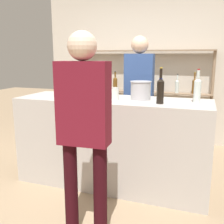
# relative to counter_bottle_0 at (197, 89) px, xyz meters

# --- Properties ---
(ground_plane) EXTENTS (16.00, 16.00, 0.00)m
(ground_plane) POSITION_rel_counter_bottle_0_xyz_m (-0.93, -0.06, -1.18)
(ground_plane) COLOR #9E8466
(bar_counter) EXTENTS (2.23, 0.70, 1.04)m
(bar_counter) POSITION_rel_counter_bottle_0_xyz_m (-0.93, -0.06, -0.66)
(bar_counter) COLOR #B7B2AD
(bar_counter) RESTS_ON ground_plane
(back_wall) EXTENTS (3.83, 0.12, 2.80)m
(back_wall) POSITION_rel_counter_bottle_0_xyz_m (-0.93, 1.89, 0.22)
(back_wall) COLOR beige
(back_wall) RESTS_ON ground_plane
(back_shelf) EXTENTS (2.30, 0.18, 1.63)m
(back_shelf) POSITION_rel_counter_bottle_0_xyz_m (-0.93, 1.71, -0.09)
(back_shelf) COLOR #897056
(back_shelf) RESTS_ON ground_plane
(counter_bottle_0) EXTENTS (0.07, 0.07, 0.35)m
(counter_bottle_0) POSITION_rel_counter_bottle_0_xyz_m (0.00, 0.00, 0.00)
(counter_bottle_0) COLOR silver
(counter_bottle_0) RESTS_ON bar_counter
(counter_bottle_1) EXTENTS (0.07, 0.07, 0.32)m
(counter_bottle_1) POSITION_rel_counter_bottle_0_xyz_m (-1.04, 0.03, -0.02)
(counter_bottle_1) COLOR brown
(counter_bottle_1) RESTS_ON bar_counter
(counter_bottle_2) EXTENTS (0.07, 0.07, 0.37)m
(counter_bottle_2) POSITION_rel_counter_bottle_0_xyz_m (-0.36, -0.20, 0.00)
(counter_bottle_2) COLOR black
(counter_bottle_2) RESTS_ON bar_counter
(ice_bucket) EXTENTS (0.24, 0.24, 0.21)m
(ice_bucket) POSITION_rel_counter_bottle_0_xyz_m (-0.61, -0.00, -0.03)
(ice_bucket) COLOR #B2B2B7
(ice_bucket) RESTS_ON bar_counter
(cork_jar) EXTENTS (0.13, 0.13, 0.14)m
(cork_jar) POSITION_rel_counter_bottle_0_xyz_m (-0.88, -0.15, -0.07)
(cork_jar) COLOR silver
(cork_jar) RESTS_ON bar_counter
(customer_center) EXTENTS (0.42, 0.22, 1.71)m
(customer_center) POSITION_rel_counter_bottle_0_xyz_m (-0.82, -1.05, -0.16)
(customer_center) COLOR black
(customer_center) RESTS_ON ground_plane
(server_behind_counter) EXTENTS (0.40, 0.24, 1.79)m
(server_behind_counter) POSITION_rel_counter_bottle_0_xyz_m (-0.79, 0.67, -0.10)
(server_behind_counter) COLOR #121C33
(server_behind_counter) RESTS_ON ground_plane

